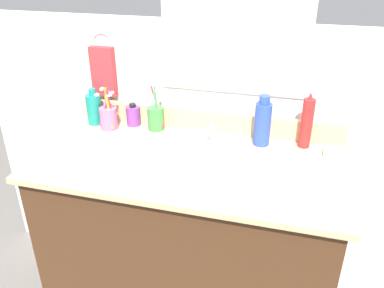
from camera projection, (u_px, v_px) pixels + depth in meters
The scene contains 16 objects.
vanity_cabinet at pixel (189, 249), 1.67m from camera, with size 1.11×0.54×0.82m, color #4C2D19.
countertop at pixel (188, 163), 1.48m from camera, with size 1.16×0.58×0.02m, color #D1B284.
backsplash at pixel (206, 121), 1.69m from camera, with size 1.16×0.02×0.09m, color #D1B284.
back_wall at pixel (208, 162), 1.85m from camera, with size 2.26×0.04×1.30m, color white.
mirror_panel at pixel (235, 24), 1.52m from camera, with size 0.60×0.01×0.56m, color #B2BCC6.
towel_ring at pixel (102, 43), 1.70m from camera, with size 0.10×0.10×0.01m, color silver.
hand_towel at pixel (103, 71), 1.74m from camera, with size 0.11×0.04×0.22m, color #A53338.
sink_basin at pixel (199, 172), 1.45m from camera, with size 0.38×0.38×0.11m.
faucet at pixel (211, 136), 1.59m from camera, with size 0.16×0.10×0.08m.
bottle_mouthwash_teal at pixel (94, 109), 1.74m from camera, with size 0.07×0.07×0.16m.
bottle_shampoo_blue at pixel (263, 123), 1.55m from camera, with size 0.07×0.07×0.21m.
bottle_spray_red at pixel (307, 123), 1.52m from camera, with size 0.05×0.05×0.23m.
bottle_cream_purple at pixel (133, 116), 1.74m from camera, with size 0.06×0.06×0.10m.
cup_green at pixel (156, 117), 1.69m from camera, with size 0.08×0.07×0.20m.
cup_pink at pixel (109, 117), 1.70m from camera, with size 0.08×0.07×0.19m.
soap_bar at pixel (332, 153), 1.50m from camera, with size 0.06×0.04×0.02m, color white.
Camera 1 is at (0.35, -1.23, 1.57)m, focal length 36.54 mm.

